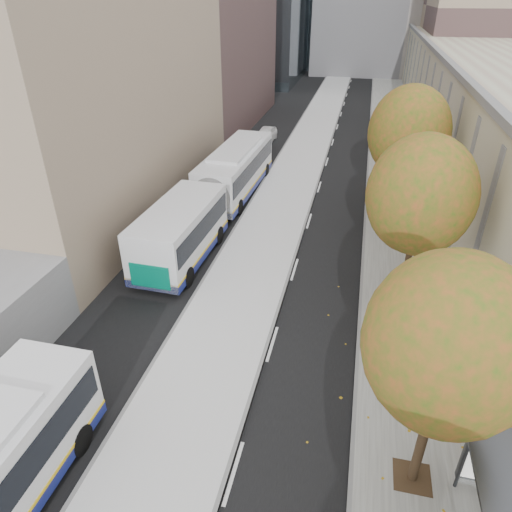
% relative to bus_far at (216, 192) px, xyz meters
% --- Properties ---
extents(bus_platform, '(4.25, 150.00, 0.15)m').
position_rel_bus_far_xyz_m(bus_platform, '(3.66, 5.63, -1.64)').
color(bus_platform, silver).
rests_on(bus_platform, ground).
extents(sidewalk, '(4.75, 150.00, 0.08)m').
position_rel_bus_far_xyz_m(sidewalk, '(11.66, 5.63, -1.67)').
color(sidewalk, gray).
rests_on(sidewalk, ground).
extents(building_tan, '(18.00, 92.00, 8.00)m').
position_rel_bus_far_xyz_m(building_tan, '(23.03, 34.63, 2.29)').
color(building_tan, tan).
rests_on(building_tan, ground).
extents(tree_c, '(4.20, 4.20, 7.28)m').
position_rel_bus_far_xyz_m(tree_c, '(11.13, -16.37, 3.54)').
color(tree_c, black).
rests_on(tree_c, sidewalk).
extents(tree_d, '(4.40, 4.40, 7.60)m').
position_rel_bus_far_xyz_m(tree_d, '(11.13, -7.37, 3.75)').
color(tree_d, black).
rests_on(tree_d, sidewalk).
extents(tree_e, '(4.60, 4.60, 7.92)m').
position_rel_bus_far_xyz_m(tree_e, '(11.13, 1.63, 3.97)').
color(tree_e, black).
rests_on(tree_e, sidewalk).
extents(bus_far, '(3.38, 18.91, 3.14)m').
position_rel_bus_far_xyz_m(bus_far, '(0.00, 0.00, 0.00)').
color(bus_far, silver).
rests_on(bus_far, ground).
extents(distant_car, '(1.71, 4.11, 1.39)m').
position_rel_bus_far_xyz_m(distant_car, '(-0.46, 17.38, -1.02)').
color(distant_car, white).
rests_on(distant_car, ground).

